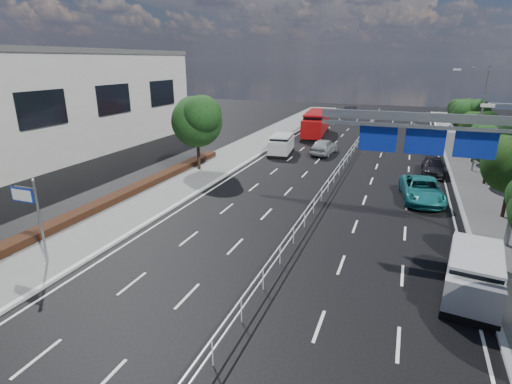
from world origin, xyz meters
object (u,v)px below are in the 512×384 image
(toilet_sign, at_px, (30,206))
(silver_minivan, at_px, (474,274))
(pedestrian_b, at_px, (510,175))
(white_minivan, at_px, (281,145))
(near_car_silver, at_px, (324,146))
(parked_car_teal, at_px, (422,190))
(parked_car_dark, at_px, (433,167))
(overhead_gantry, at_px, (441,137))
(near_car_dark, at_px, (351,110))
(red_bus, at_px, (316,123))

(toilet_sign, bearing_deg, silver_minivan, 12.62)
(silver_minivan, distance_m, pedestrian_b, 18.39)
(white_minivan, xyz_separation_m, near_car_silver, (4.12, 1.71, -0.19))
(parked_car_teal, bearing_deg, silver_minivan, -88.97)
(toilet_sign, distance_m, pedestrian_b, 32.59)
(white_minivan, height_order, parked_car_dark, white_minivan)
(overhead_gantry, bearing_deg, toilet_sign, -150.40)
(parked_car_teal, bearing_deg, near_car_dark, 96.69)
(overhead_gantry, xyz_separation_m, pedestrian_b, (6.16, 12.06, -4.67))
(silver_minivan, xyz_separation_m, pedestrian_b, (4.60, 17.81, -0.04))
(toilet_sign, relative_size, silver_minivan, 0.86)
(toilet_sign, relative_size, near_car_dark, 0.87)
(red_bus, distance_m, near_car_silver, 10.64)
(white_minivan, bearing_deg, parked_car_teal, -44.06)
(toilet_sign, distance_m, white_minivan, 26.99)
(red_bus, height_order, near_car_dark, red_bus)
(silver_minivan, xyz_separation_m, parked_car_dark, (-0.75, 19.77, -0.31))
(white_minivan, xyz_separation_m, near_car_dark, (2.18, 34.77, -0.18))
(toilet_sign, xyz_separation_m, white_minivan, (3.96, 26.63, -1.94))
(parked_car_teal, relative_size, pedestrian_b, 3.53)
(overhead_gantry, xyz_separation_m, parked_car_dark, (0.81, 14.03, -4.94))
(overhead_gantry, height_order, parked_car_teal, overhead_gantry)
(overhead_gantry, relative_size, silver_minivan, 2.03)
(near_car_dark, bearing_deg, toilet_sign, 84.23)
(white_minivan, xyz_separation_m, pedestrian_b, (19.89, -4.51, -0.06))
(pedestrian_b, bearing_deg, overhead_gantry, 73.11)
(pedestrian_b, bearing_deg, white_minivan, -2.63)
(toilet_sign, relative_size, red_bus, 0.41)
(near_car_silver, bearing_deg, near_car_dark, -81.03)
(silver_minivan, bearing_deg, near_car_silver, 122.61)
(toilet_sign, height_order, silver_minivan, toilet_sign)
(overhead_gantry, height_order, pedestrian_b, overhead_gantry)
(near_car_dark, bearing_deg, overhead_gantry, 102.63)
(red_bus, xyz_separation_m, near_car_silver, (3.17, -10.12, -0.81))
(white_minivan, relative_size, red_bus, 0.46)
(near_car_dark, bearing_deg, parked_car_dark, 108.27)
(silver_minivan, relative_size, pedestrian_b, 3.15)
(overhead_gantry, height_order, silver_minivan, overhead_gantry)
(near_car_dark, height_order, silver_minivan, silver_minivan)
(white_minivan, relative_size, pedestrian_b, 3.07)
(red_bus, xyz_separation_m, pedestrian_b, (18.94, -16.35, -0.68))
(toilet_sign, xyz_separation_m, parked_car_teal, (17.45, 16.41, -2.16))
(near_car_silver, distance_m, parked_car_dark, 11.26)
(toilet_sign, distance_m, silver_minivan, 19.83)
(near_car_dark, bearing_deg, red_bus, 86.88)
(toilet_sign, xyz_separation_m, parked_car_dark, (18.50, 24.08, -2.28))
(red_bus, bearing_deg, silver_minivan, -72.91)
(near_car_silver, xyz_separation_m, silver_minivan, (11.17, -24.03, 0.17))
(near_car_dark, bearing_deg, white_minivan, 86.36)
(overhead_gantry, distance_m, parked_car_teal, 7.99)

